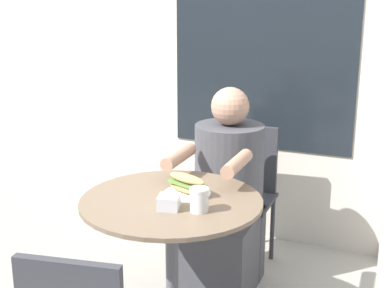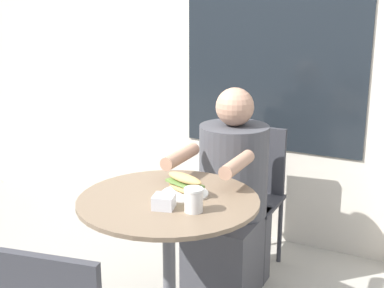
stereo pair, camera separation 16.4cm
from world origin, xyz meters
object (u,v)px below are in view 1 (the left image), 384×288
object	(u,v)px
diner_chair	(245,183)
sandwich_on_plate	(187,186)
drink_cup	(199,200)
cafe_table	(172,238)
seated_diner	(226,206)

from	to	relation	value
diner_chair	sandwich_on_plate	world-z (taller)	diner_chair
diner_chair	drink_cup	distance (m)	1.10
cafe_table	seated_diner	xyz separation A→B (m)	(0.04, 0.62, -0.06)
cafe_table	diner_chair	size ratio (longest dim) A/B	0.95
cafe_table	diner_chair	bearing A→B (deg)	88.03
seated_diner	sandwich_on_plate	world-z (taller)	seated_diner
diner_chair	drink_cup	bearing A→B (deg)	95.75
cafe_table	sandwich_on_plate	distance (m)	0.25
cafe_table	sandwich_on_plate	xyz separation A→B (m)	(0.04, 0.08, 0.24)
cafe_table	drink_cup	size ratio (longest dim) A/B	7.91
seated_diner	cafe_table	bearing A→B (deg)	84.67
sandwich_on_plate	drink_cup	size ratio (longest dim) A/B	2.11
cafe_table	seated_diner	bearing A→B (deg)	86.52
seated_diner	drink_cup	world-z (taller)	seated_diner
seated_diner	drink_cup	size ratio (longest dim) A/B	11.14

